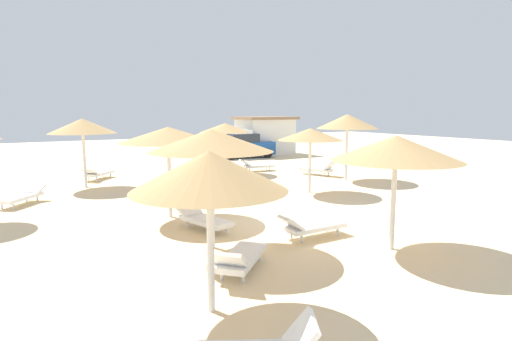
# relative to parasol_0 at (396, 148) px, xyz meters

# --- Properties ---
(ground_plane) EXTENTS (80.00, 80.00, 0.00)m
(ground_plane) POSITION_rel_parasol_0_xyz_m (-0.31, 2.89, -2.44)
(ground_plane) COLOR beige
(parasol_0) EXTENTS (3.02, 3.02, 2.74)m
(parasol_0) POSITION_rel_parasol_0_xyz_m (0.00, 0.00, 0.00)
(parasol_0) COLOR silver
(parasol_0) RESTS_ON ground
(parasol_1) EXTENTS (2.93, 2.93, 3.15)m
(parasol_1) POSITION_rel_parasol_0_xyz_m (6.07, 8.10, 0.36)
(parasol_1) COLOR silver
(parasol_1) RESTS_ON ground
(parasol_2) EXTENTS (3.04, 3.04, 2.82)m
(parasol_2) POSITION_rel_parasol_0_xyz_m (-3.59, 5.64, 0.13)
(parasol_2) COLOR silver
(parasol_2) RESTS_ON ground
(parasol_4) EXTENTS (2.83, 2.83, 2.98)m
(parasol_4) POSITION_rel_parasol_0_xyz_m (-5.09, 12.41, 0.22)
(parasol_4) COLOR silver
(parasol_4) RESTS_ON ground
(parasol_5) EXTENTS (2.71, 2.71, 2.68)m
(parasol_5) POSITION_rel_parasol_0_xyz_m (1.93, 12.83, -0.04)
(parasol_5) COLOR silver
(parasol_5) RESTS_ON ground
(parasol_6) EXTENTS (2.54, 2.54, 2.68)m
(parasol_6) POSITION_rel_parasol_0_xyz_m (-5.03, -0.62, -0.08)
(parasol_6) COLOR silver
(parasol_6) RESTS_ON ground
(parasol_7) EXTENTS (2.96, 2.96, 2.88)m
(parasol_7) POSITION_rel_parasol_0_xyz_m (-3.68, 2.28, 0.17)
(parasol_7) COLOR silver
(parasol_7) RESTS_ON ground
(parasol_8) EXTENTS (2.63, 2.63, 2.62)m
(parasol_8) POSITION_rel_parasol_0_xyz_m (2.61, 6.53, -0.07)
(parasol_8) COLOR silver
(parasol_8) RESTS_ON ground
(lounger_0) EXTENTS (1.90, 0.64, 0.70)m
(lounger_0) POSITION_rel_parasol_0_xyz_m (-1.13, 1.69, -2.12)
(lounger_0) COLOR white
(lounger_0) RESTS_ON ground
(lounger_1) EXTENTS (1.26, 1.97, 0.77)m
(lounger_1) POSITION_rel_parasol_0_xyz_m (5.82, 9.87, -2.12)
(lounger_1) COLOR white
(lounger_1) RESTS_ON ground
(lounger_2) EXTENTS (1.12, 2.02, 0.61)m
(lounger_2) POSITION_rel_parasol_0_xyz_m (-3.26, 3.86, -2.13)
(lounger_2) COLOR white
(lounger_2) RESTS_ON ground
(lounger_3) EXTENTS (1.71, 1.88, 0.64)m
(lounger_3) POSITION_rel_parasol_0_xyz_m (-7.54, 10.02, -2.13)
(lounger_3) COLOR white
(lounger_3) RESTS_ON ground
(lounger_4) EXTENTS (1.76, 1.85, 0.61)m
(lounger_4) POSITION_rel_parasol_0_xyz_m (-4.25, 14.34, -2.13)
(lounger_4) COLOR white
(lounger_4) RESTS_ON ground
(lounger_5) EXTENTS (1.98, 0.92, 0.68)m
(lounger_5) POSITION_rel_parasol_0_xyz_m (3.78, 12.77, -2.12)
(lounger_5) COLOR white
(lounger_5) RESTS_ON ground
(lounger_7) EXTENTS (1.81, 1.76, 0.73)m
(lounger_7) POSITION_rel_parasol_0_xyz_m (-3.86, 0.57, -2.12)
(lounger_7) COLOR white
(lounger_7) RESTS_ON ground
(bench_0) EXTENTS (1.53, 0.52, 0.49)m
(bench_0) POSITION_rel_parasol_0_xyz_m (3.27, 16.43, -2.09)
(bench_0) COLOR brown
(bench_0) RESTS_ON ground
(parked_car) EXTENTS (4.20, 2.44, 1.72)m
(parked_car) POSITION_rel_parasol_0_xyz_m (6.50, 18.93, -1.61)
(parked_car) COLOR #194C9E
(parked_car) RESTS_ON ground
(beach_cabana) EXTENTS (4.18, 3.23, 2.87)m
(beach_cabana) POSITION_rel_parasol_0_xyz_m (8.91, 20.07, -0.98)
(beach_cabana) COLOR white
(beach_cabana) RESTS_ON ground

